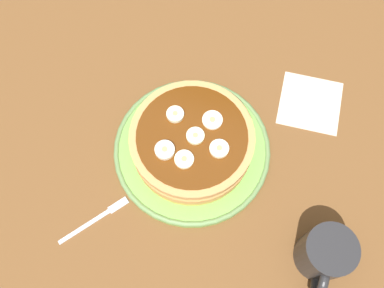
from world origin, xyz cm
name	(u,v)px	position (x,y,z in cm)	size (l,w,h in cm)	color
ground_plane	(192,154)	(0.00, 0.00, -1.50)	(140.00, 140.00, 3.00)	brown
plate	(192,150)	(0.00, 0.00, 0.87)	(27.28, 27.28, 1.63)	#72B74C
pancake_stack	(192,140)	(-0.33, -0.08, 4.25)	(20.58, 21.18, 5.82)	gold
banana_slice_0	(194,139)	(0.49, 0.56, 7.41)	(2.96, 2.96, 0.86)	#ECEEB7
banana_slice_1	(219,149)	(1.05, 4.81, 7.43)	(3.13, 3.13, 0.90)	#F7E6BC
banana_slice_2	(175,115)	(-2.70, -3.67, 7.47)	(2.90, 2.90, 0.98)	beige
banana_slice_3	(165,150)	(3.76, -3.38, 7.51)	(3.21, 3.21, 1.07)	beige
banana_slice_4	(183,159)	(4.34, -0.12, 7.39)	(3.10, 3.10, 0.82)	#F9ECBB
banana_slice_5	(212,120)	(-3.50, 2.43, 7.34)	(3.36, 3.36, 0.72)	#F7E7C5
coffee_mug	(325,255)	(12.02, 24.58, 4.51)	(11.23, 7.87, 8.75)	#262628
napkin	(310,103)	(-15.27, 18.17, 0.15)	(11.00, 11.00, 0.30)	beige
fork	(98,218)	(15.86, -11.60, 0.25)	(10.66, 9.01, 0.50)	silver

